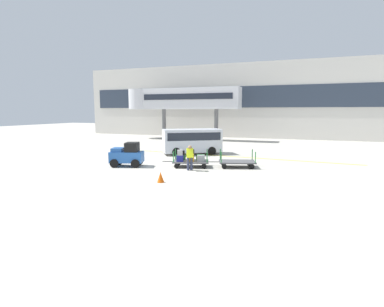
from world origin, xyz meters
TOP-DOWN VIEW (x-y plane):
  - ground_plane at (0.00, 0.00)m, footprint 120.00×120.00m
  - apron_lead_line at (2.38, 7.63)m, footprint 18.72×1.77m
  - terminal_building at (0.00, 25.98)m, footprint 48.25×2.51m
  - jet_bridge at (-7.60, 19.99)m, footprint 14.92×3.00m
  - baggage_tug at (-3.16, 1.06)m, footprint 2.33×1.75m
  - baggage_cart_lead at (0.74, 2.30)m, footprint 3.08×2.02m
  - baggage_cart_middle at (3.67, 3.20)m, footprint 3.08×2.02m
  - baggage_handler at (1.19, 1.14)m, footprint 0.54×0.55m
  - shuttle_van at (-1.16, 7.92)m, footprint 5.06×4.20m
  - safety_cone_near at (0.87, -2.25)m, footprint 0.36×0.36m

SIDE VIEW (x-z plane):
  - ground_plane at x=0.00m, z-range 0.00..0.00m
  - apron_lead_line at x=2.38m, z-range 0.00..0.01m
  - safety_cone_near at x=0.87m, z-range 0.00..0.55m
  - baggage_cart_middle at x=3.67m, z-range -0.20..0.90m
  - baggage_cart_lead at x=0.74m, z-range -0.03..1.12m
  - baggage_tug at x=-3.16m, z-range -0.04..1.54m
  - baggage_handler at x=1.19m, z-range 0.08..1.65m
  - shuttle_van at x=-1.16m, z-range 0.19..2.28m
  - terminal_building at x=0.00m, z-range 0.01..9.97m
  - jet_bridge at x=-7.60m, z-range 1.87..8.33m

